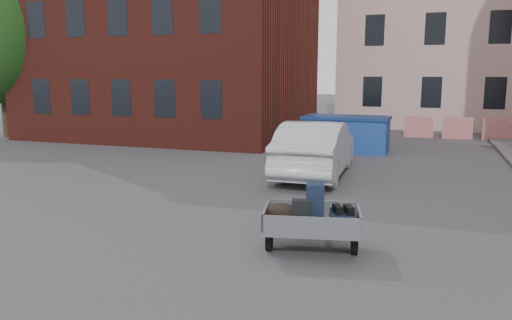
% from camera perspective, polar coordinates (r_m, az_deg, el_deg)
% --- Properties ---
extents(ground, '(120.00, 120.00, 0.00)m').
position_cam_1_polar(ground, '(10.40, 2.45, -6.97)').
color(ground, '#38383A').
rests_on(ground, ground).
extents(building_pink, '(16.00, 8.00, 14.00)m').
position_cam_1_polar(building_pink, '(31.95, 25.52, 16.21)').
color(building_pink, beige).
rests_on(building_pink, ground).
extents(far_building, '(6.00, 6.00, 8.00)m').
position_cam_1_polar(far_building, '(38.93, -17.35, 10.99)').
color(far_building, maroon).
rests_on(far_building, ground).
extents(barriers, '(4.70, 0.18, 1.00)m').
position_cam_1_polar(barriers, '(24.71, 22.03, 3.40)').
color(barriers, red).
rests_on(barriers, ground).
extents(trailer, '(1.78, 1.93, 1.20)m').
position_cam_1_polar(trailer, '(8.52, 6.33, -6.59)').
color(trailer, black).
rests_on(trailer, ground).
extents(dumpster, '(3.30, 1.76, 1.37)m').
position_cam_1_polar(dumpster, '(19.59, 10.25, 2.98)').
color(dumpster, '#20459A').
rests_on(dumpster, ground).
extents(silver_car, '(1.89, 4.99, 1.62)m').
position_cam_1_polar(silver_car, '(14.82, 6.84, 1.32)').
color(silver_car, '#B8BCC0').
rests_on(silver_car, ground).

